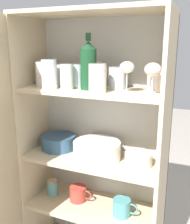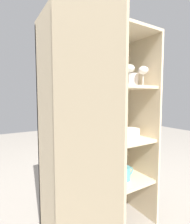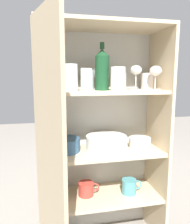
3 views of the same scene
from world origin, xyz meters
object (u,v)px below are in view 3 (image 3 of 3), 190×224
object	(u,v)px
storage_jar	(59,192)
coffee_mug_primary	(86,189)
serving_bowl_small	(140,142)
plate_stack_white	(106,143)
mixing_bowl_large	(64,144)
wine_bottle	(102,70)

from	to	relation	value
storage_jar	coffee_mug_primary	bearing A→B (deg)	2.07
serving_bowl_small	plate_stack_white	bearing A→B (deg)	-178.83
plate_stack_white	mixing_bowl_large	xyz separation A→B (m)	(-0.25, 0.04, -0.00)
coffee_mug_primary	plate_stack_white	bearing A→B (deg)	-9.18
serving_bowl_small	storage_jar	world-z (taller)	serving_bowl_small
serving_bowl_small	mixing_bowl_large	bearing A→B (deg)	175.98
coffee_mug_primary	storage_jar	distance (m)	0.17
plate_stack_white	storage_jar	size ratio (longest dim) A/B	2.62
storage_jar	plate_stack_white	bearing A→B (deg)	-2.71
coffee_mug_primary	storage_jar	xyz separation A→B (m)	(-0.17, -0.01, 0.00)
coffee_mug_primary	mixing_bowl_large	bearing A→B (deg)	172.17
plate_stack_white	coffee_mug_primary	size ratio (longest dim) A/B	1.85
mixing_bowl_large	storage_jar	size ratio (longest dim) A/B	2.04
storage_jar	mixing_bowl_large	bearing A→B (deg)	31.95
wine_bottle	serving_bowl_small	xyz separation A→B (m)	(0.25, 0.03, -0.45)
plate_stack_white	storage_jar	xyz separation A→B (m)	(-0.29, 0.01, -0.29)
wine_bottle	mixing_bowl_large	distance (m)	0.50
mixing_bowl_large	coffee_mug_primary	xyz separation A→B (m)	(0.13, -0.02, -0.29)
serving_bowl_small	coffee_mug_primary	world-z (taller)	serving_bowl_small
coffee_mug_primary	wine_bottle	bearing A→B (deg)	-25.46
wine_bottle	plate_stack_white	distance (m)	0.44
serving_bowl_small	storage_jar	distance (m)	0.58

